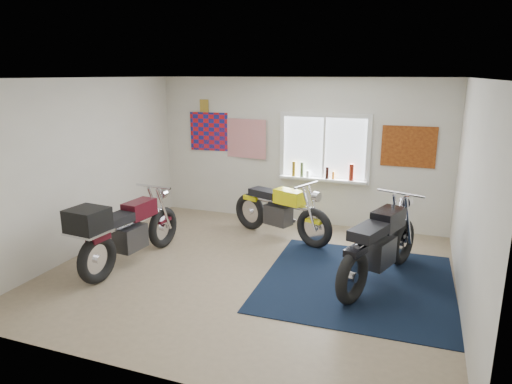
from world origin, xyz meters
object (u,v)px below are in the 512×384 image
(navy_rug, at_px, (357,282))
(maroon_tourer, at_px, (124,231))
(yellow_triumph, at_px, (280,212))
(black_chrome_bike, at_px, (380,247))

(navy_rug, bearing_deg, maroon_tourer, -168.78)
(maroon_tourer, bearing_deg, yellow_triumph, -36.10)
(black_chrome_bike, xyz_separation_m, maroon_tourer, (-3.51, -0.77, 0.06))
(navy_rug, xyz_separation_m, black_chrome_bike, (0.26, 0.13, 0.50))
(black_chrome_bike, bearing_deg, maroon_tourer, 121.49)
(navy_rug, xyz_separation_m, maroon_tourer, (-3.26, -0.65, 0.56))
(yellow_triumph, bearing_deg, maroon_tourer, -110.31)
(yellow_triumph, height_order, maroon_tourer, maroon_tourer)
(yellow_triumph, distance_m, maroon_tourer, 2.64)
(navy_rug, relative_size, maroon_tourer, 1.22)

